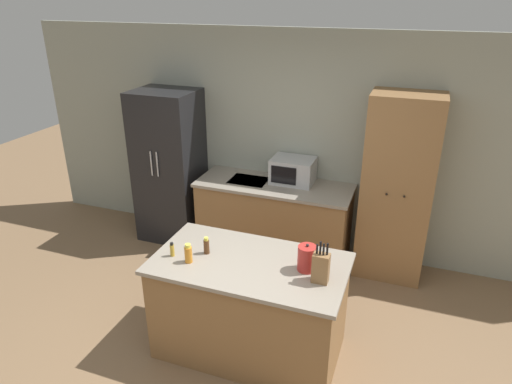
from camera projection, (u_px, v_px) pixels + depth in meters
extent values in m
plane|color=#846647|center=(233.00, 375.00, 3.83)|extent=(14.00, 14.00, 0.00)
cube|color=#9EA393|center=(308.00, 146.00, 5.30)|extent=(7.20, 0.06, 2.60)
cube|color=black|center=(170.00, 167.00, 5.67)|extent=(0.75, 0.64, 1.89)
cylinder|color=silver|center=(151.00, 164.00, 5.34)|extent=(0.02, 0.02, 0.30)
cylinder|color=silver|center=(157.00, 164.00, 5.31)|extent=(0.02, 0.02, 0.30)
cube|color=olive|center=(274.00, 221.00, 5.43)|extent=(1.76, 0.65, 0.88)
cube|color=gray|center=(274.00, 185.00, 5.25)|extent=(1.80, 0.69, 0.03)
cube|color=#9EA0A3|center=(249.00, 181.00, 5.34)|extent=(0.44, 0.34, 0.01)
cube|color=olive|center=(397.00, 189.00, 4.84)|extent=(0.72, 0.51, 2.04)
sphere|color=black|center=(386.00, 194.00, 4.62)|extent=(0.02, 0.02, 0.02)
sphere|color=black|center=(404.00, 197.00, 4.57)|extent=(0.02, 0.02, 0.02)
cube|color=olive|center=(250.00, 308.00, 3.94)|extent=(1.55, 0.83, 0.87)
cube|color=gray|center=(249.00, 264.00, 3.76)|extent=(1.61, 0.89, 0.03)
cube|color=#B2B5B7|center=(293.00, 170.00, 5.23)|extent=(0.48, 0.36, 0.29)
cube|color=black|center=(284.00, 175.00, 5.09)|extent=(0.29, 0.01, 0.20)
cube|color=olive|center=(321.00, 268.00, 3.45)|extent=(0.13, 0.09, 0.24)
cylinder|color=black|center=(317.00, 249.00, 3.40)|extent=(0.02, 0.02, 0.08)
cylinder|color=black|center=(320.00, 248.00, 3.38)|extent=(0.02, 0.02, 0.11)
cylinder|color=black|center=(324.00, 249.00, 3.38)|extent=(0.02, 0.02, 0.10)
cylinder|color=black|center=(327.00, 249.00, 3.38)|extent=(0.02, 0.02, 0.10)
cylinder|color=#563319|center=(207.00, 247.00, 3.85)|extent=(0.05, 0.05, 0.12)
cylinder|color=#E5DB4C|center=(206.00, 239.00, 3.82)|extent=(0.04, 0.04, 0.03)
cylinder|color=orange|center=(188.00, 255.00, 3.72)|extent=(0.06, 0.06, 0.14)
cylinder|color=#E5DB4C|center=(188.00, 246.00, 3.69)|extent=(0.05, 0.05, 0.03)
cylinder|color=gold|center=(172.00, 250.00, 3.81)|extent=(0.04, 0.04, 0.10)
cylinder|color=black|center=(172.00, 244.00, 3.79)|extent=(0.03, 0.03, 0.02)
cylinder|color=#B72D28|center=(307.00, 258.00, 3.60)|extent=(0.15, 0.15, 0.21)
sphere|color=#262628|center=(308.00, 245.00, 3.56)|extent=(0.02, 0.02, 0.02)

